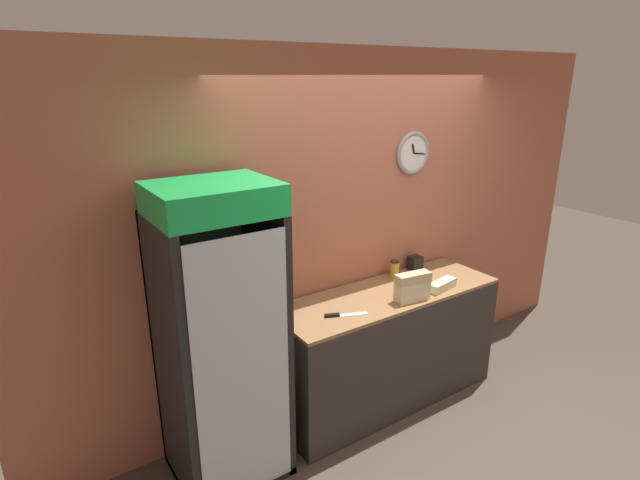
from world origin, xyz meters
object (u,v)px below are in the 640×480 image
sandwich_flat_left (442,285)px  sandwich_stack_bottom (412,295)px  beverage_cooler (217,324)px  sandwich_stack_top (413,278)px  condiment_jar (394,269)px  napkin_dispenser (415,263)px  chefs_knife (340,315)px  sandwich_stack_middle (413,287)px

sandwich_flat_left → sandwich_stack_bottom: bearing=-177.9°
beverage_cooler → sandwich_stack_top: 1.44m
condiment_jar → sandwich_flat_left: bearing=-70.5°
sandwich_stack_bottom → sandwich_stack_top: size_ratio=0.99×
napkin_dispenser → beverage_cooler: bearing=-174.0°
beverage_cooler → chefs_knife: size_ratio=6.55×
sandwich_stack_top → condiment_jar: sandwich_stack_top is taller
sandwich_stack_top → napkin_dispenser: bearing=44.0°
sandwich_stack_bottom → sandwich_stack_top: bearing=0.0°
chefs_knife → napkin_dispenser: size_ratio=2.47×
condiment_jar → sandwich_stack_bottom: bearing=-115.2°
beverage_cooler → chefs_knife: beverage_cooler is taller
sandwich_stack_middle → condiment_jar: same height
beverage_cooler → sandwich_stack_middle: (1.42, -0.23, -0.02)m
sandwich_stack_bottom → sandwich_stack_top: (0.00, 0.00, 0.14)m
beverage_cooler → sandwich_stack_bottom: size_ratio=6.99×
beverage_cooler → sandwich_stack_bottom: (1.42, -0.23, -0.09)m
sandwich_stack_top → sandwich_stack_middle: bearing=180.0°
sandwich_stack_bottom → sandwich_flat_left: 0.33m
sandwich_stack_middle → condiment_jar: 0.45m
beverage_cooler → sandwich_flat_left: beverage_cooler is taller
sandwich_stack_bottom → chefs_knife: (-0.59, 0.08, -0.03)m
sandwich_stack_middle → condiment_jar: (0.19, 0.40, -0.04)m
beverage_cooler → sandwich_stack_bottom: beverage_cooler is taller
beverage_cooler → condiment_jar: 1.62m
sandwich_stack_middle → sandwich_stack_top: 0.07m
sandwich_stack_bottom → napkin_dispenser: size_ratio=2.31×
sandwich_flat_left → sandwich_stack_middle: bearing=-177.9°
beverage_cooler → chefs_knife: bearing=-9.8°
sandwich_stack_middle → beverage_cooler: bearing=170.9°
sandwich_stack_middle → sandwich_stack_top: (0.00, 0.00, 0.07)m
chefs_knife → beverage_cooler: bearing=170.2°
chefs_knife → sandwich_stack_bottom: bearing=-8.1°
sandwich_stack_bottom → condiment_jar: size_ratio=2.00×
sandwich_stack_middle → condiment_jar: bearing=64.8°
sandwich_stack_middle → chefs_knife: size_ratio=0.94×
chefs_knife → condiment_jar: (0.78, 0.32, 0.06)m
sandwich_stack_top → sandwich_stack_bottom: bearing=0.0°
beverage_cooler → chefs_knife: 0.85m
sandwich_stack_bottom → sandwich_stack_top: sandwich_stack_top is taller
beverage_cooler → sandwich_flat_left: 1.77m
sandwich_stack_middle → sandwich_flat_left: 0.34m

